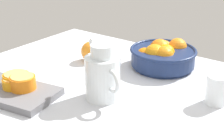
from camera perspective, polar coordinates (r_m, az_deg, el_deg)
name	(u,v)px	position (r cm, az deg, el deg)	size (l,w,h in cm)	color
ground_plane	(123,94)	(109.04, 2.03, -4.30)	(126.83, 89.36, 3.00)	silver
fruit_bowl	(162,55)	(126.48, 8.84, 2.59)	(25.53, 25.53, 10.25)	navy
juice_pitcher	(103,78)	(100.69, -1.64, -1.49)	(15.42, 11.09, 18.63)	white
juice_glass	(217,91)	(103.83, 17.99, -3.61)	(6.70, 6.70, 9.17)	white
cutting_board	(12,92)	(109.38, -17.17, -3.75)	(29.10, 16.76, 2.36)	slate
orange_half_0	(23,82)	(107.07, -15.46, -2.11)	(8.26, 8.26, 4.52)	orange
orange_half_1	(16,79)	(110.53, -16.51, -1.54)	(8.58, 8.58, 4.08)	orange
orange_half_2	(13,83)	(108.89, -17.10, -2.20)	(6.67, 6.67, 3.38)	orange
loose_orange_1	(91,51)	(131.52, -3.72, 3.31)	(8.12, 8.12, 8.12)	orange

